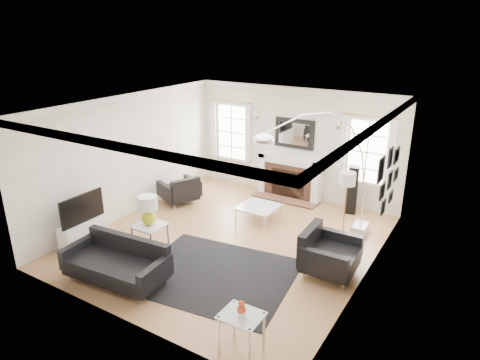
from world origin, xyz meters
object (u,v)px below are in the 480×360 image
Objects in this scene: arc_floor_lamp at (316,171)px; sofa at (119,263)px; fireplace at (290,177)px; gourd_lamp at (148,209)px; coffee_table at (258,207)px; armchair_right at (327,254)px; armchair_left at (180,191)px.

sofa is at bearing -125.15° from arc_floor_lamp.
arc_floor_lamp is at bearing -52.75° from fireplace.
gourd_lamp reaches higher than sofa.
fireplace is at bearing 90.93° from coffee_table.
fireplace reaches higher than armchair_right.
gourd_lamp is 3.35m from arc_floor_lamp.
armchair_left is 1.89× the size of gourd_lamp.
armchair_left is 1.06× the size of armchair_right.
fireplace is 4.21m from gourd_lamp.
gourd_lamp reaches higher than armchair_right.
sofa is 3.48m from armchair_left.
armchair_right is (4.26, -1.16, 0.05)m from armchair_left.
coffee_table is (0.03, -1.69, -0.21)m from fireplace.
fireplace is at bearing 125.74° from armchair_right.
fireplace is 3.65m from armchair_right.
armchair_right is 1.74m from arc_floor_lamp.
gourd_lamp reaches higher than armchair_left.
armchair_right is 2.46m from coffee_table.
arc_floor_lamp is (-0.74, 1.13, 1.11)m from armchair_right.
sofa is at bearing -79.92° from gourd_lamp.
armchair_left is (-1.26, 3.25, 0.01)m from sofa.
armchair_left is 2.58m from gourd_lamp.
coffee_table is 1.40× the size of gourd_lamp.
coffee_table is at bearing 174.12° from arc_floor_lamp.
gourd_lamp is (-1.07, -2.36, 0.61)m from coffee_table.
armchair_left is 0.40× the size of arc_floor_lamp.
coffee_table is 1.80m from arc_floor_lamp.
fireplace reaches higher than sofa.
fireplace is 1.71m from coffee_table.
arc_floor_lamp reaches higher than gourd_lamp.
armchair_right is at bearing -31.08° from coffee_table.
gourd_lamp is (-1.04, -4.06, 0.40)m from fireplace.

